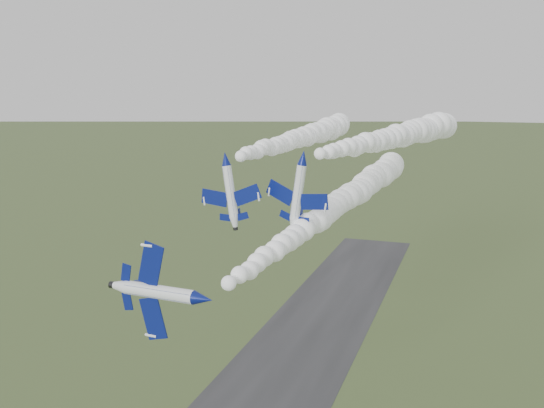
{
  "coord_description": "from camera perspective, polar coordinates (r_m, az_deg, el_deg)",
  "views": [
    {
      "loc": [
        34.28,
        -57.34,
        55.67
      ],
      "look_at": [
        7.36,
        20.29,
        39.79
      ],
      "focal_mm": 40.0,
      "sensor_mm": 36.0,
      "label": 1
    }
  ],
  "objects": [
    {
      "name": "jet_pair_right",
      "position": [
        85.51,
        2.9,
        4.39
      ],
      "size": [
        10.15,
        12.02,
        3.19
      ],
      "rotation": [
        0.0,
        0.15,
        -0.23
      ],
      "color": "white"
    },
    {
      "name": "jet_pair_left",
      "position": [
        88.71,
        -4.42,
        4.28
      ],
      "size": [
        9.7,
        11.7,
        3.06
      ],
      "rotation": [
        0.0,
        -0.14,
        -0.07
      ],
      "color": "white"
    },
    {
      "name": "smoke_trail_jet_pair_left",
      "position": [
        117.37,
        2.72,
        6.29
      ],
      "size": [
        9.32,
        57.92,
        5.04
      ],
      "primitive_type": null,
      "rotation": [
        0.0,
        0.0,
        -0.07
      ],
      "color": "white"
    },
    {
      "name": "smoke_trail_jet_lead",
      "position": [
        98.87,
        5.86,
        -0.35
      ],
      "size": [
        11.45,
        72.02,
        5.41
      ],
      "primitive_type": null,
      "rotation": [
        0.0,
        0.0,
        -0.08
      ],
      "color": "white"
    },
    {
      "name": "smoke_trail_jet_pair_right",
      "position": [
        118.14,
        11.67,
        6.3
      ],
      "size": [
        20.94,
        67.17,
        5.93
      ],
      "primitive_type": null,
      "rotation": [
        0.0,
        0.0,
        -0.23
      ],
      "color": "white"
    },
    {
      "name": "jet_lead",
      "position": [
        65.65,
        -6.53,
        -8.91
      ],
      "size": [
        4.28,
        13.46,
        11.1
      ],
      "rotation": [
        0.0,
        1.57,
        -0.08
      ],
      "color": "white"
    }
  ]
}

